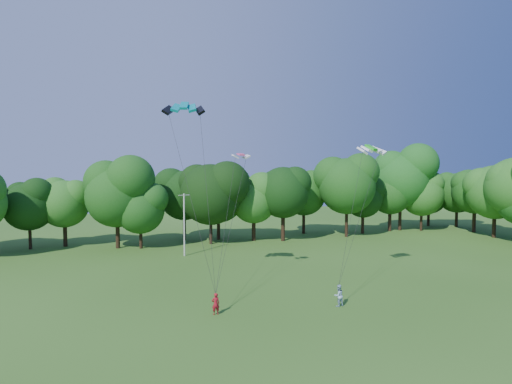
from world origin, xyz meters
name	(u,v)px	position (x,y,z in m)	size (l,w,h in m)	color
ground	(327,353)	(0.00, 0.00, 0.00)	(160.00, 160.00, 0.00)	#2C5617
utility_pole	(184,224)	(-3.70, 27.57, 3.79)	(1.38, 0.66, 7.33)	beige
kite_flyer_left	(216,304)	(-4.51, 7.71, 0.76)	(0.56, 0.36, 1.52)	maroon
kite_flyer_right	(339,295)	(4.47, 6.48, 0.81)	(0.78, 0.61, 1.61)	#9CBCD8
kite_teal	(184,106)	(-5.64, 13.81, 15.27)	(3.43, 2.15, 0.85)	#047D85
kite_green	(371,147)	(10.44, 11.31, 12.05)	(2.78, 1.61, 0.63)	green
kite_pink	(241,154)	(-0.75, 14.17, 11.40)	(1.60, 0.88, 0.24)	#FC4682
tree_back_center	(211,183)	(0.86, 34.06, 8.27)	(9.10, 9.10, 13.24)	#302512
tree_back_east	(401,176)	(33.45, 36.10, 9.08)	(10.00, 10.00, 14.54)	#362515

